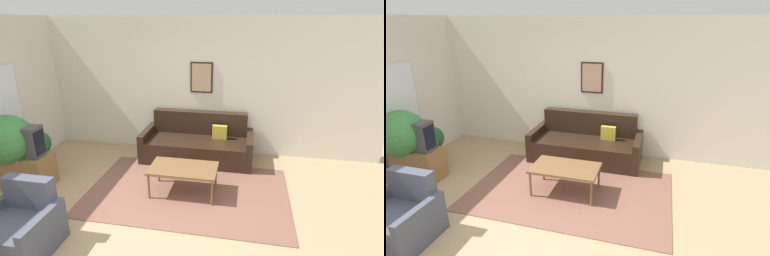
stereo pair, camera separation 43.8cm
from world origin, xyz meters
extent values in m
plane|color=tan|center=(0.00, 0.00, 0.00)|extent=(16.00, 16.00, 0.00)
cube|color=brown|center=(0.56, 1.14, 0.01)|extent=(3.17, 2.02, 0.01)
cube|color=silver|center=(0.00, 2.85, 1.35)|extent=(8.00, 0.06, 2.70)
cube|color=black|center=(0.50, 2.81, 1.55)|extent=(0.44, 0.03, 0.60)
cube|color=tan|center=(0.50, 2.79, 1.55)|extent=(0.38, 0.01, 0.54)
cube|color=black|center=(0.50, 2.33, 0.22)|extent=(1.89, 0.90, 0.44)
cube|color=black|center=(0.50, 2.68, 0.66)|extent=(1.89, 0.20, 0.46)
cube|color=black|center=(-0.50, 2.33, 0.29)|extent=(0.12, 0.90, 0.58)
cube|color=black|center=(1.50, 2.33, 0.29)|extent=(0.12, 0.90, 0.58)
cube|color=gold|center=(0.92, 2.44, 0.56)|extent=(0.28, 0.10, 0.28)
cube|color=brown|center=(0.50, 1.09, 0.44)|extent=(1.05, 0.61, 0.04)
cylinder|color=brown|center=(0.01, 0.82, 0.21)|extent=(0.04, 0.04, 0.42)
cylinder|color=brown|center=(0.98, 0.82, 0.21)|extent=(0.04, 0.04, 0.42)
cylinder|color=brown|center=(0.01, 1.36, 0.21)|extent=(0.04, 0.04, 0.42)
cylinder|color=brown|center=(0.98, 1.36, 0.21)|extent=(0.04, 0.04, 0.42)
cube|color=olive|center=(-2.10, 0.86, 0.27)|extent=(0.83, 0.44, 0.54)
cube|color=#424247|center=(-2.10, 0.86, 0.79)|extent=(0.66, 0.28, 0.51)
cube|color=black|center=(-1.77, 0.86, 0.79)|extent=(0.01, 0.23, 0.39)
cube|color=#474C5B|center=(-1.14, -0.53, 0.22)|extent=(0.63, 0.76, 0.43)
cube|color=#474C5B|center=(-1.14, -0.23, 0.63)|extent=(0.63, 0.16, 0.40)
cube|color=#474C5B|center=(-0.78, -0.53, 0.28)|extent=(0.09, 0.76, 0.55)
cylinder|color=slate|center=(-2.29, 0.80, 0.12)|extent=(0.24, 0.24, 0.25)
cylinder|color=#51381E|center=(-2.29, 0.80, 0.37)|extent=(0.04, 0.04, 0.24)
sphere|color=#3D8442|center=(-2.29, 0.80, 0.82)|extent=(0.80, 0.80, 0.80)
cylinder|color=#935638|center=(-2.23, 1.37, 0.10)|extent=(0.24, 0.24, 0.20)
cylinder|color=#51381E|center=(-2.23, 1.37, 0.27)|extent=(0.04, 0.04, 0.13)
sphere|color=#1E5628|center=(-2.23, 1.37, 0.53)|extent=(0.45, 0.45, 0.45)
cylinder|color=slate|center=(-2.17, 1.04, 0.07)|extent=(0.31, 0.31, 0.15)
cylinder|color=#51381E|center=(-2.17, 1.04, 0.23)|extent=(0.04, 0.04, 0.16)
sphere|color=#337A38|center=(-2.17, 1.04, 0.54)|extent=(0.55, 0.55, 0.55)
camera|label=1|loc=(1.41, -2.98, 2.62)|focal=28.00mm
camera|label=2|loc=(1.84, -2.88, 2.62)|focal=28.00mm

